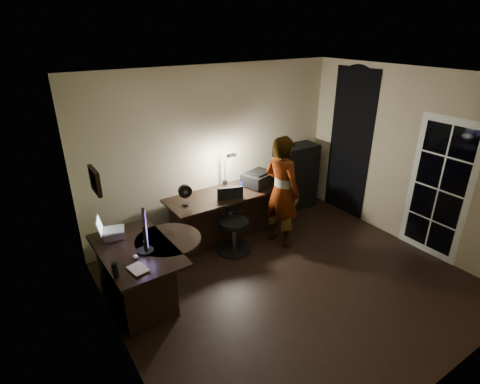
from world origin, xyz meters
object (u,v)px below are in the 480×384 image
cabinet (295,177)px  monitor (144,239)px  desk_right (231,214)px  office_chair (234,222)px  person (282,192)px  desk_left (140,275)px

cabinet → monitor: cabinet is taller
desk_right → cabinet: bearing=8.7°
desk_right → office_chair: bearing=-117.1°
monitor → office_chair: size_ratio=0.50×
desk_right → monitor: 2.03m
desk_right → office_chair: size_ratio=2.15×
monitor → cabinet: bearing=37.7°
person → desk_right: bearing=31.9°
desk_left → desk_right: bearing=21.0°
desk_left → person: size_ratio=0.76×
desk_right → monitor: (-1.74, -0.89, 0.56)m
cabinet → desk_left: bearing=-162.1°
desk_right → person: bearing=-48.1°
desk_right → monitor: size_ratio=4.28×
desk_left → monitor: size_ratio=2.74×
office_chair → person: size_ratio=0.55×
office_chair → person: (0.76, -0.19, 0.40)m
office_chair → desk_left: bearing=-148.8°
cabinet → desk_right: bearing=-169.6°
desk_right → cabinet: cabinet is taller
desk_right → monitor: monitor is taller
desk_right → cabinet: size_ratio=1.71×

